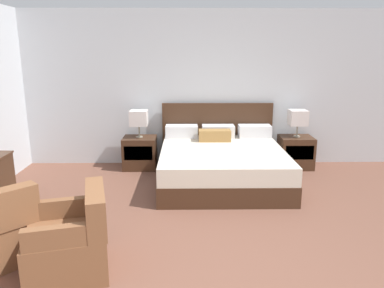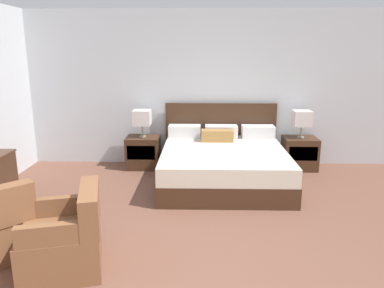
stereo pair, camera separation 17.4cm
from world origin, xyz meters
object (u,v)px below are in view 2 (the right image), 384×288
object	(u,v)px
bed	(223,163)
nightstand_left	(143,152)
nightstand_right	(299,153)
armchair_companion	(66,239)
table_lamp_left	(142,118)
table_lamp_right	(302,119)

from	to	relation	value
bed	nightstand_left	bearing A→B (deg)	152.75
nightstand_right	armchair_companion	size ratio (longest dim) A/B	0.65
nightstand_left	armchair_companion	world-z (taller)	armchair_companion
bed	armchair_companion	world-z (taller)	bed
bed	armchair_companion	xyz separation A→B (m)	(-1.55, -2.37, -0.01)
nightstand_left	table_lamp_left	world-z (taller)	table_lamp_left
table_lamp_left	armchair_companion	size ratio (longest dim) A/B	0.54
nightstand_left	table_lamp_right	bearing A→B (deg)	0.03
nightstand_left	table_lamp_left	size ratio (longest dim) A/B	1.20
nightstand_left	table_lamp_left	bearing A→B (deg)	90.00
bed	table_lamp_right	size ratio (longest dim) A/B	4.41
nightstand_right	table_lamp_left	world-z (taller)	table_lamp_left
nightstand_right	bed	bearing A→B (deg)	-152.78
table_lamp_left	bed	bearing A→B (deg)	-27.30
bed	nightstand_left	distance (m)	1.48
table_lamp_right	nightstand_right	bearing A→B (deg)	-90.00
bed	table_lamp_left	size ratio (longest dim) A/B	4.41
nightstand_left	nightstand_right	size ratio (longest dim) A/B	1.00
armchair_companion	table_lamp_left	bearing A→B (deg)	85.58
nightstand_left	table_lamp_right	distance (m)	2.69
bed	table_lamp_left	distance (m)	1.58
table_lamp_right	bed	bearing A→B (deg)	-152.73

